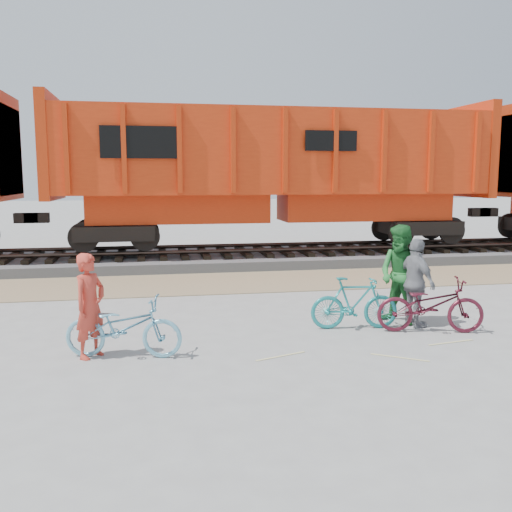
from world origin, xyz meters
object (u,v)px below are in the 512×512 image
(bicycle_blue, at_px, (124,327))
(person_man, at_px, (402,275))
(bicycle_teal, at_px, (354,303))
(person_woman, at_px, (416,283))
(hopper_car_center, at_px, (274,169))
(bicycle_maroon, at_px, (430,305))
(person_solo, at_px, (90,306))

(bicycle_blue, distance_m, person_man, 5.24)
(bicycle_teal, bearing_deg, person_man, -71.78)
(bicycle_blue, xyz_separation_m, person_woman, (5.26, 0.87, 0.35))
(person_man, xyz_separation_m, person_woman, (0.16, -0.27, -0.11))
(hopper_car_center, height_order, bicycle_maroon, hopper_car_center)
(bicycle_blue, height_order, person_man, person_man)
(bicycle_teal, distance_m, person_solo, 4.68)
(person_man, bearing_deg, person_woman, -2.81)
(hopper_car_center, xyz_separation_m, bicycle_blue, (-4.41, -9.38, -2.53))
(bicycle_maroon, relative_size, person_solo, 1.16)
(bicycle_blue, bearing_deg, person_solo, 91.32)
(bicycle_teal, xyz_separation_m, bicycle_maroon, (1.26, -0.47, 0.01))
(hopper_car_center, distance_m, bicycle_blue, 10.67)
(bicycle_teal, relative_size, person_woman, 0.97)
(hopper_car_center, relative_size, bicycle_maroon, 7.42)
(bicycle_blue, height_order, person_solo, person_solo)
(bicycle_maroon, distance_m, person_man, 0.85)
(person_solo, height_order, person_woman, person_woman)
(person_woman, bearing_deg, person_solo, 83.62)
(bicycle_blue, height_order, person_woman, person_woman)
(bicycle_blue, distance_m, bicycle_teal, 4.20)
(bicycle_blue, xyz_separation_m, person_solo, (-0.50, 0.10, 0.34))
(bicycle_maroon, bearing_deg, person_woman, 27.94)
(person_solo, relative_size, person_man, 0.86)
(person_woman, bearing_deg, bicycle_blue, 85.39)
(person_woman, bearing_deg, bicycle_maroon, -179.92)
(bicycle_blue, distance_m, bicycle_maroon, 5.38)
(hopper_car_center, distance_m, person_man, 8.53)
(bicycle_blue, distance_m, person_woman, 5.34)
(hopper_car_center, bearing_deg, person_solo, -117.89)
(bicycle_teal, height_order, person_woman, person_woman)
(bicycle_blue, relative_size, person_solo, 1.11)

